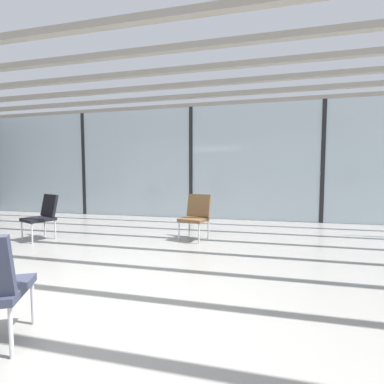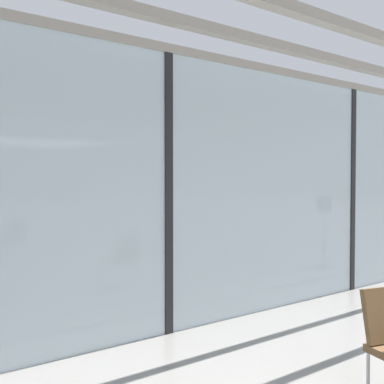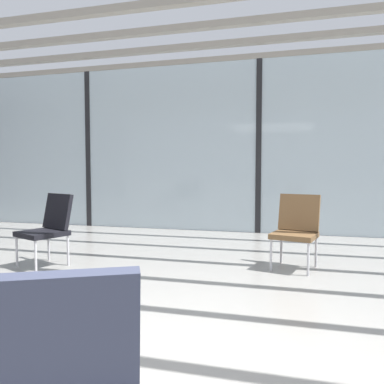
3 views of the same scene
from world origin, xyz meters
TOP-DOWN VIEW (x-y plane):
  - glass_curtain_wall at (0.00, 5.20)m, footprint 14.00×0.08m
  - window_mullion_1 at (0.00, 5.20)m, footprint 0.10×0.12m
  - window_mullion_2 at (3.50, 5.20)m, footprint 0.10×0.12m
  - parked_airplane at (0.61, 10.60)m, footprint 13.54×4.24m

SIDE VIEW (x-z plane):
  - glass_curtain_wall at x=0.00m, z-range 0.00..3.19m
  - window_mullion_1 at x=0.00m, z-range 0.00..3.19m
  - window_mullion_2 at x=3.50m, z-range 0.00..3.19m
  - parked_airplane at x=0.61m, z-range 0.00..4.24m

